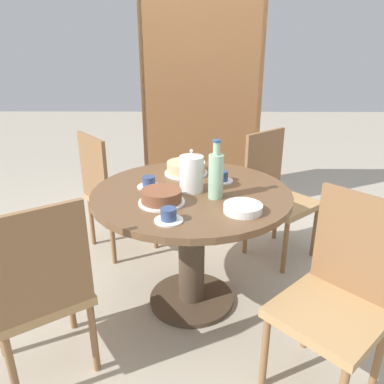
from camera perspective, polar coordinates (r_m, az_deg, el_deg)
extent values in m
plane|color=#B2A893|center=(2.45, -0.07, -16.12)|extent=(14.00, 14.00, 0.00)
cylinder|color=#473828|center=(2.44, -0.07, -15.85)|extent=(0.52, 0.52, 0.03)
cylinder|color=#473828|center=(2.24, -0.07, -8.69)|extent=(0.16, 0.16, 0.68)
cylinder|color=brown|center=(2.09, -0.08, -0.24)|extent=(1.11, 1.11, 0.04)
cylinder|color=olive|center=(1.88, 11.02, -22.83)|extent=(0.03, 0.03, 0.40)
cylinder|color=olive|center=(2.11, 17.19, -17.57)|extent=(0.03, 0.03, 0.40)
cylinder|color=olive|center=(2.02, 26.57, -21.41)|extent=(0.03, 0.03, 0.40)
cube|color=tan|center=(1.79, 20.01, -17.12)|extent=(0.59, 0.59, 0.04)
cube|color=olive|center=(1.80, 24.07, -7.47)|extent=(0.29, 0.31, 0.48)
cylinder|color=olive|center=(2.67, 13.98, -8.23)|extent=(0.03, 0.03, 0.40)
cylinder|color=olive|center=(2.94, 18.18, -5.79)|extent=(0.03, 0.03, 0.40)
cylinder|color=olive|center=(2.86, 8.20, -5.63)|extent=(0.03, 0.03, 0.40)
cylinder|color=olive|center=(3.12, 12.64, -3.59)|extent=(0.03, 0.03, 0.40)
cube|color=tan|center=(2.80, 13.64, -1.71)|extent=(0.59, 0.59, 0.04)
cube|color=olive|center=(2.82, 10.91, 4.36)|extent=(0.32, 0.28, 0.48)
cylinder|color=olive|center=(2.91, -5.65, -5.02)|extent=(0.03, 0.03, 0.40)
cylinder|color=olive|center=(3.19, -9.15, -2.69)|extent=(0.03, 0.03, 0.40)
cylinder|color=olive|center=(2.76, -11.98, -7.01)|extent=(0.03, 0.03, 0.40)
cylinder|color=olive|center=(3.06, -15.04, -4.35)|extent=(0.03, 0.03, 0.40)
cube|color=tan|center=(2.89, -10.75, -0.76)|extent=(0.59, 0.59, 0.04)
cube|color=olive|center=(2.72, -14.79, 3.36)|extent=(0.27, 0.33, 0.48)
cylinder|color=olive|center=(2.24, -18.09, -15.10)|extent=(0.03, 0.03, 0.40)
cylinder|color=olive|center=(1.97, -14.75, -20.64)|extent=(0.03, 0.03, 0.40)
cylinder|color=olive|center=(1.93, -25.68, -23.51)|extent=(0.03, 0.03, 0.40)
cube|color=tan|center=(1.94, -22.41, -14.03)|extent=(0.58, 0.58, 0.04)
cube|color=olive|center=(1.64, -22.11, -10.15)|extent=(0.34, 0.25, 0.48)
cube|color=brown|center=(3.58, 9.79, 12.02)|extent=(0.04, 0.28, 1.84)
cube|color=brown|center=(3.57, -7.02, 12.13)|extent=(0.04, 0.28, 1.84)
cube|color=brown|center=(3.41, 1.44, 11.84)|extent=(1.06, 0.02, 1.84)
cube|color=brown|center=(3.79, 1.28, -1.36)|extent=(0.99, 0.27, 0.04)
cube|color=brown|center=(3.64, 1.34, 5.05)|extent=(0.99, 0.27, 0.04)
cube|color=brown|center=(3.54, 1.41, 12.20)|extent=(0.99, 0.27, 0.04)
cube|color=brown|center=(3.49, 1.48, 19.66)|extent=(0.99, 0.27, 0.04)
cube|color=brown|center=(3.51, 1.56, 26.89)|extent=(0.99, 0.27, 0.04)
cube|color=orange|center=(3.74, 6.04, 0.80)|extent=(0.37, 0.21, 0.28)
cube|color=black|center=(3.72, -3.44, 1.06)|extent=(0.37, 0.21, 0.32)
cube|color=teal|center=(3.60, 6.37, 7.49)|extent=(0.36, 0.21, 0.30)
cube|color=#B72D28|center=(3.59, -3.65, 7.52)|extent=(0.36, 0.21, 0.30)
cube|color=#703384|center=(3.51, 6.40, 15.36)|extent=(0.40, 0.21, 0.37)
cube|color=orange|center=(3.51, -3.52, 14.82)|extent=(0.40, 0.21, 0.30)
cube|color=#234793|center=(3.49, 6.39, 22.52)|extent=(0.44, 0.21, 0.33)
cube|color=orange|center=(3.48, -3.39, 23.07)|extent=(0.44, 0.21, 0.38)
cylinder|color=white|center=(2.05, -0.12, 2.80)|extent=(0.13, 0.13, 0.20)
cone|color=white|center=(2.01, -0.12, 5.73)|extent=(0.12, 0.12, 0.02)
sphere|color=white|center=(2.01, -0.12, 6.28)|extent=(0.02, 0.02, 0.02)
cylinder|color=#99C6A3|center=(1.95, 3.66, 2.34)|extent=(0.08, 0.08, 0.24)
cylinder|color=#99C6A3|center=(1.90, 3.76, 6.63)|extent=(0.04, 0.04, 0.07)
cylinder|color=#2D5184|center=(1.89, 3.79, 7.77)|extent=(0.04, 0.04, 0.01)
cylinder|color=white|center=(2.35, -0.90, 2.93)|extent=(0.27, 0.27, 0.01)
cylinder|color=#DBB784|center=(2.34, -0.91, 3.83)|extent=(0.24, 0.24, 0.07)
cylinder|color=white|center=(1.92, -4.65, -1.56)|extent=(0.24, 0.24, 0.01)
cylinder|color=brown|center=(1.91, -4.68, -0.55)|extent=(0.21, 0.21, 0.06)
cylinder|color=white|center=(1.73, -3.57, -4.32)|extent=(0.14, 0.14, 0.01)
cylinder|color=#334775|center=(1.72, -3.60, -3.36)|extent=(0.07, 0.07, 0.06)
cylinder|color=white|center=(2.14, -6.55, 0.84)|extent=(0.14, 0.14, 0.01)
cylinder|color=#334775|center=(2.13, -6.59, 1.64)|extent=(0.07, 0.07, 0.06)
cylinder|color=white|center=(2.23, 4.54, 1.72)|extent=(0.14, 0.14, 0.01)
cylinder|color=#334775|center=(2.21, 4.57, 2.49)|extent=(0.07, 0.07, 0.06)
cylinder|color=white|center=(1.83, 7.74, -2.88)|extent=(0.19, 0.19, 0.01)
cylinder|color=white|center=(1.83, 7.76, -2.59)|extent=(0.19, 0.19, 0.01)
cylinder|color=white|center=(1.83, 7.77, -2.31)|extent=(0.19, 0.19, 0.01)
cylinder|color=white|center=(1.82, 7.79, -2.02)|extent=(0.19, 0.19, 0.01)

